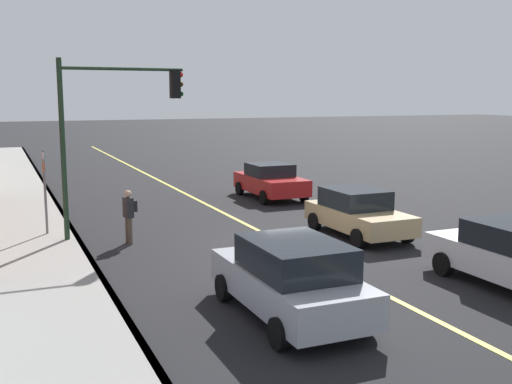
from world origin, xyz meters
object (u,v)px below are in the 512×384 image
Objects in this scene: car_red at (271,181)px; pedestrian_with_backpack at (129,213)px; traffic_light_mast at (111,117)px; car_silver at (291,278)px; street_sign_post at (45,186)px; car_tan at (358,212)px.

pedestrian_with_backpack is (-6.07, 7.54, 0.21)m from car_red.
traffic_light_mast reaches higher than pedestrian_with_backpack.
traffic_light_mast is at bearing 24.08° from pedestrian_with_backpack.
traffic_light_mast reaches higher than car_silver.
street_sign_post is at bearing 51.90° from pedestrian_with_backpack.
car_tan is 2.47× the size of pedestrian_with_backpack.
street_sign_post is at bearing 61.28° from traffic_light_mast.
pedestrian_with_backpack is at bearing 75.45° from car_tan.
car_silver is 1.54× the size of street_sign_post.
pedestrian_with_backpack reaches higher than car_red.
traffic_light_mast is at bearing 70.95° from car_tan.
pedestrian_with_backpack is at bearing 12.73° from car_silver.
car_silver reaches higher than car_tan.
pedestrian_with_backpack is (7.68, 1.74, 0.13)m from car_silver.
street_sign_post is (3.62, 9.34, 0.91)m from car_tan.
pedestrian_with_backpack is at bearing 128.87° from car_red.
car_tan is 7.29m from pedestrian_with_backpack.
car_tan is 10.05m from street_sign_post.
car_tan is 0.73× the size of traffic_light_mast.
car_red is at bearing -3.53° from car_tan.
car_red is at bearing -66.44° from street_sign_post.
street_sign_post reaches higher than car_red.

